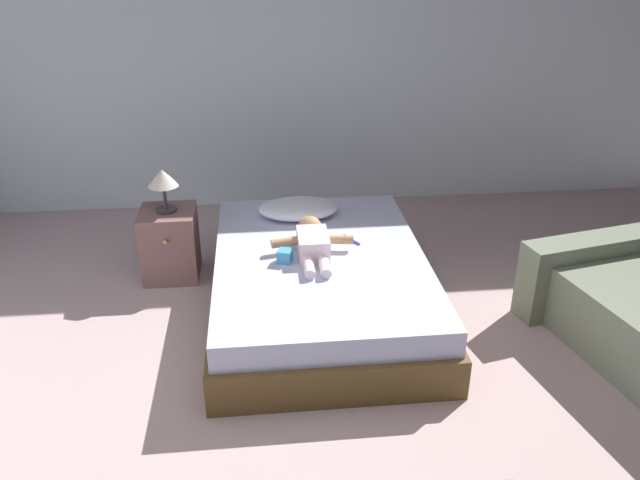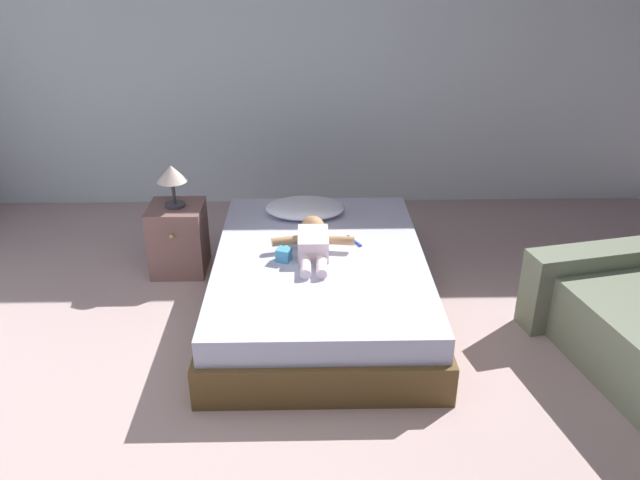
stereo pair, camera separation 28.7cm
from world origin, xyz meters
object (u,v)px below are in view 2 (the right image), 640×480
Objects in this scene: pillow at (305,208)px; nightstand at (179,238)px; lamp at (172,176)px; toy_block at (284,255)px; bed at (320,283)px; baby at (313,241)px; toothbrush at (353,240)px.

pillow reaches higher than nightstand.
lamp reaches higher than pillow.
nightstand is 4.79× the size of toy_block.
nightstand is (-0.99, 0.56, 0.05)m from bed.
nightstand is at bearing -178.12° from pillow.
bed is at bearing -29.34° from lamp.
nightstand is at bearing 151.85° from baby.
toothbrush is at bearing -17.22° from lamp.
toy_block is at bearing -39.46° from lamp.
pillow is at bearing 1.87° from lamp.
toothbrush is at bearing 30.35° from toy_block.
baby reaches higher than toy_block.
baby is 0.22m from toy_block.
bed is 6.53× the size of lamp.
pillow is 0.54m from baby.
toy_block is (0.77, -0.63, -0.28)m from lamp.
bed is 3.92× the size of nightstand.
pillow is at bearing 95.07° from baby.
toothbrush reaches higher than bed.
lamp reaches higher than baby.
toothbrush is at bearing -52.58° from pillow.
lamp is (0.00, 0.00, 0.47)m from nightstand.
pillow is at bearing 98.70° from bed.
toothbrush is 1.30m from lamp.
lamp is at bearing 140.54° from toy_block.
baby is 0.30m from toothbrush.
toothbrush is at bearing -17.21° from nightstand.
nightstand reaches higher than toy_block.
toothbrush is 0.51m from toy_block.
toy_block reaches higher than toothbrush.
nightstand reaches higher than bed.
bed is 0.35m from toothbrush.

